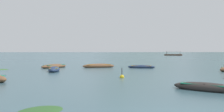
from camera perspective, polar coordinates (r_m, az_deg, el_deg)
ground_plane at (r=1507.85m, az=-2.11°, el=0.90°), size 6000.00×6000.00×0.00m
mountain_1 at (r=2305.04m, az=-15.29°, el=7.41°), size 2220.11×2220.11×522.72m
mountain_2 at (r=2184.48m, az=0.96°, el=6.87°), size 1398.93×1398.93×452.56m
mountain_3 at (r=2414.75m, az=23.45°, el=5.19°), size 924.87×924.87×365.16m
rowboat_0 at (r=28.90m, az=-12.68°, el=-2.91°), size 1.58×3.98×0.66m
rowboat_3 at (r=34.06m, az=6.51°, el=-2.39°), size 3.69×1.72×0.50m
rowboat_4 at (r=15.21m, az=20.14°, el=-6.55°), size 3.53×3.29×0.57m
rowboat_6 at (r=35.31m, az=-12.68°, el=-2.22°), size 3.59×4.37×0.62m
rowboat_10 at (r=34.99m, az=-2.98°, el=-2.22°), size 4.55×2.22×0.65m
ferry_1 at (r=144.30m, az=13.41°, el=0.28°), size 9.98×6.56×2.54m
mooring_buoy at (r=21.23m, az=2.21°, el=-4.59°), size 0.37×0.37×0.94m
weed_patch_0 at (r=33.50m, az=-23.15°, el=-2.79°), size 1.59×1.51×0.14m
weed_patch_1 at (r=9.91m, az=-15.57°, el=-11.62°), size 2.20×2.32×0.14m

